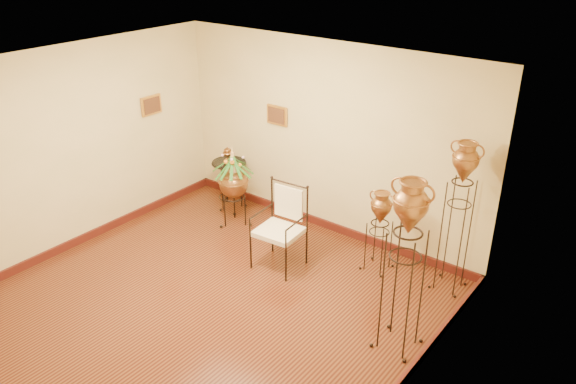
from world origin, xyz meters
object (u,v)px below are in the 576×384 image
Objects in this scene: amphora_tall at (457,216)px; planter_urn at (233,180)px; amphora_mid at (404,267)px; side_table at (230,183)px; armchair at (279,228)px.

planter_urn is at bearing -173.14° from amphora_tall.
amphora_tall is 1.54× the size of planter_urn.
amphora_tall is at bearing 90.00° from amphora_mid.
side_table is (-0.46, 0.40, -0.31)m from planter_urn.
planter_urn reaches higher than armchair.
planter_urn is 1.39m from armchair.
planter_urn is at bearing 163.35° from amphora_mid.
amphora_tall reaches higher than armchair.
armchair reaches higher than side_table.
side_table is (-3.73, 1.37, -0.61)m from amphora_mid.
amphora_mid reaches higher than amphora_tall.
planter_urn is 1.31× the size of side_table.
planter_urn is 1.13× the size of armchair.
armchair is 1.16× the size of side_table.
amphora_mid is 3.43m from planter_urn.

